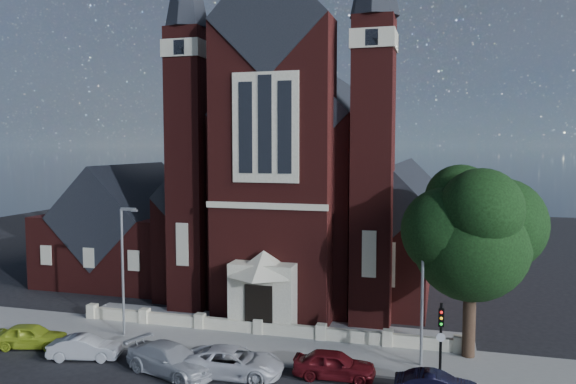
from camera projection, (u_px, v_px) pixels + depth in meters
name	position (u px, v px, depth m)	size (l,w,h in m)	color
ground	(294.00, 299.00, 43.33)	(120.00, 120.00, 0.00)	black
pavement_strip	(248.00, 346.00, 33.25)	(60.00, 5.00, 0.12)	gray
forecourt_paving	(269.00, 325.00, 37.09)	(26.00, 3.00, 0.14)	gray
forecourt_wall	(259.00, 335.00, 35.17)	(24.00, 0.40, 0.90)	#BAB193
church	(317.00, 187.00, 50.28)	(20.01, 34.90, 29.20)	#441412
parish_hall	(130.00, 234.00, 50.16)	(12.00, 12.20, 10.24)	#441412
street_tree	(474.00, 236.00, 30.47)	(6.40, 6.60, 10.70)	black
street_lamp_left	(124.00, 264.00, 34.51)	(1.16, 0.22, 8.09)	gray
street_lamp_right	(424.00, 283.00, 29.69)	(1.16, 0.22, 8.09)	gray
traffic_signal	(441.00, 331.00, 28.10)	(0.28, 0.42, 4.00)	black
car_lime_van	(31.00, 336.00, 32.95)	(1.66, 4.13, 1.41)	#9BB223
car_silver_a	(85.00, 348.00, 31.19)	(1.37, 3.91, 1.29)	#9C9FA3
car_silver_b	(170.00, 359.00, 29.16)	(2.14, 5.26, 1.53)	#ADB0B5
car_white_suv	(233.00, 362.00, 28.90)	(2.44, 5.29, 1.47)	silver
car_dark_red	(334.00, 364.00, 28.61)	(1.69, 4.21, 1.43)	#560E13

